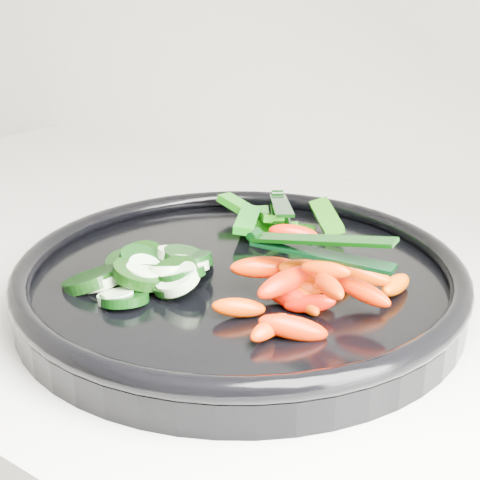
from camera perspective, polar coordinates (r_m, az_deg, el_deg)
The scene contains 6 objects.
veggie_tray at distance 0.56m, azimuth 0.00°, elevation -3.27°, with size 0.46×0.46×0.04m.
cucumber_pile at distance 0.55m, azimuth -7.67°, elevation -2.44°, with size 0.13×0.13×0.04m.
carrot_pile at distance 0.50m, azimuth 5.94°, elevation -3.89°, with size 0.13×0.16×0.05m.
pepper_pile at distance 0.65m, azimuth 2.92°, elevation 1.52°, with size 0.14×0.11×0.03m.
tong_carrot at distance 0.49m, azimuth 6.53°, elevation -0.53°, with size 0.11×0.03×0.02m.
tong_pepper at distance 0.64m, azimuth 3.49°, elevation 2.61°, with size 0.08×0.10×0.02m.
Camera 1 is at (-0.04, 1.22, 1.19)m, focal length 50.00 mm.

